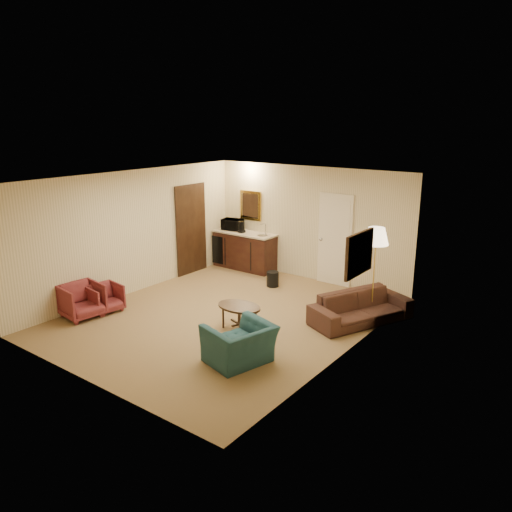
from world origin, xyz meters
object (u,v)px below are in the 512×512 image
(wetbar_cabinet, at_px, (245,250))
(waste_bin, at_px, (273,279))
(rose_chair_far, at_px, (82,299))
(coffee_maker, at_px, (242,227))
(microwave, at_px, (232,223))
(coffee_table, at_px, (239,318))
(sofa, at_px, (361,303))
(teal_armchair, at_px, (239,337))
(floor_lamp, at_px, (374,273))
(rose_chair_near, at_px, (105,297))

(wetbar_cabinet, height_order, waste_bin, wetbar_cabinet)
(rose_chair_far, xyz_separation_m, coffee_maker, (0.45, 4.27, 0.70))
(microwave, bearing_deg, wetbar_cabinet, -16.25)
(microwave, bearing_deg, coffee_table, -59.67)
(wetbar_cabinet, relative_size, sofa, 0.86)
(wetbar_cabinet, relative_size, microwave, 3.29)
(sofa, bearing_deg, rose_chair_far, 148.75)
(teal_armchair, height_order, rose_chair_far, teal_armchair)
(wetbar_cabinet, height_order, rose_chair_far, wetbar_cabinet)
(teal_armchair, distance_m, waste_bin, 3.66)
(wetbar_cabinet, height_order, teal_armchair, wetbar_cabinet)
(floor_lamp, bearing_deg, waste_bin, 172.48)
(floor_lamp, bearing_deg, sofa, -97.70)
(coffee_table, bearing_deg, rose_chair_near, -162.67)
(floor_lamp, relative_size, coffee_maker, 6.30)
(rose_chair_near, xyz_separation_m, floor_lamp, (4.25, 2.83, 0.57))
(rose_chair_far, relative_size, coffee_maker, 2.61)
(wetbar_cabinet, xyz_separation_m, coffee_maker, (-0.05, -0.05, 0.60))
(coffee_table, xyz_separation_m, floor_lamp, (1.59, 2.00, 0.63))
(floor_lamp, bearing_deg, coffee_maker, 165.67)
(floor_lamp, relative_size, microwave, 3.47)
(rose_chair_far, bearing_deg, teal_armchair, -77.23)
(floor_lamp, bearing_deg, rose_chair_near, -146.31)
(rose_chair_far, relative_size, coffee_table, 0.87)
(rose_chair_near, bearing_deg, teal_armchair, -83.84)
(sofa, relative_size, waste_bin, 5.68)
(sofa, height_order, coffee_table, sofa)
(sofa, relative_size, microwave, 3.85)
(rose_chair_far, relative_size, microwave, 1.44)
(rose_chair_near, distance_m, microwave, 4.00)
(teal_armchair, bearing_deg, microwave, -124.59)
(sofa, height_order, microwave, microwave)
(microwave, xyz_separation_m, coffee_maker, (0.37, -0.10, -0.03))
(wetbar_cabinet, height_order, sofa, wetbar_cabinet)
(waste_bin, bearing_deg, coffee_maker, 154.54)
(sofa, distance_m, rose_chair_far, 5.19)
(sofa, bearing_deg, teal_armchair, -172.60)
(teal_armchair, distance_m, coffee_maker, 5.01)
(teal_armchair, distance_m, floor_lamp, 3.08)
(coffee_table, distance_m, waste_bin, 2.50)
(floor_lamp, height_order, microwave, floor_lamp)
(sofa, relative_size, coffee_table, 2.33)
(teal_armchair, relative_size, microwave, 1.90)
(sofa, bearing_deg, coffee_maker, 95.22)
(rose_chair_near, relative_size, coffee_table, 0.72)
(microwave, height_order, coffee_maker, microwave)
(wetbar_cabinet, distance_m, floor_lamp, 4.01)
(teal_armchair, xyz_separation_m, coffee_table, (-0.74, 0.93, -0.18))
(rose_chair_far, relative_size, floor_lamp, 0.41)
(coffee_table, height_order, coffee_maker, coffee_maker)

